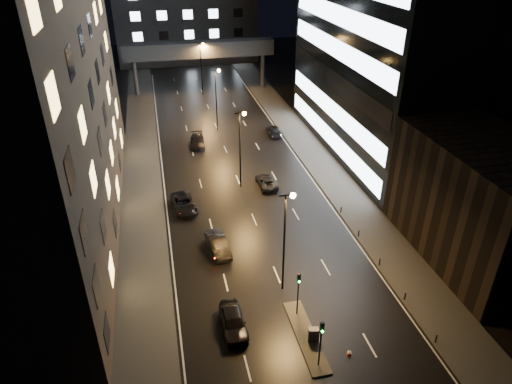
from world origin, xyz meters
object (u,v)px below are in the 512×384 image
at_px(car_toward_b, 273,131).
at_px(utility_cabinet, 313,334).
at_px(car_away_b, 218,244).
at_px(car_away_d, 198,141).
at_px(car_away_c, 184,204).
at_px(car_away_a, 233,321).
at_px(car_toward_a, 266,182).

height_order(car_toward_b, utility_cabinet, car_toward_b).
bearing_deg(utility_cabinet, car_away_b, 124.32).
distance_m(car_away_b, utility_cabinet, 14.77).
bearing_deg(car_toward_b, car_away_d, 12.64).
distance_m(car_toward_b, utility_cabinet, 43.36).
bearing_deg(car_away_c, utility_cabinet, -77.50).
distance_m(car_away_b, car_toward_b, 31.99).
bearing_deg(car_away_c, car_away_a, -91.05).
xyz_separation_m(car_away_c, car_away_d, (3.64, 18.14, 0.00)).
relative_size(car_away_a, car_away_c, 0.89).
height_order(car_away_b, car_toward_b, car_away_b).
bearing_deg(car_away_d, car_away_b, -86.76).
distance_m(car_away_d, car_toward_b, 12.70).
xyz_separation_m(car_away_c, car_toward_b, (16.22, 19.96, -0.05)).
bearing_deg(car_toward_b, utility_cabinet, 83.90).
relative_size(car_away_c, utility_cabinet, 4.43).
xyz_separation_m(car_away_a, car_away_b, (0.37, 10.88, -0.00)).
bearing_deg(car_away_c, car_toward_b, 43.27).
bearing_deg(car_away_d, utility_cabinet, -78.18).
bearing_deg(car_away_a, car_away_b, 87.36).
relative_size(car_away_a, utility_cabinet, 3.93).
height_order(car_away_a, car_away_d, car_away_a).
xyz_separation_m(car_away_d, utility_cabinet, (4.67, -40.81, 0.01)).
bearing_deg(utility_cabinet, car_toward_a, 96.19).
bearing_deg(car_toward_a, car_away_a, 68.29).
distance_m(car_away_c, utility_cabinet, 24.14).
bearing_deg(car_toward_b, car_toward_a, 76.66).
height_order(car_away_c, car_toward_b, car_away_c).
height_order(car_away_a, utility_cabinet, car_away_a).
bearing_deg(car_away_b, car_away_a, -98.99).
xyz_separation_m(car_away_b, car_toward_b, (13.55, 28.99, -0.11)).
relative_size(car_away_a, car_away_d, 0.92).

